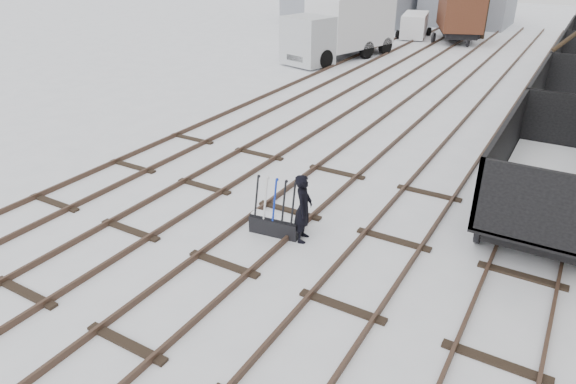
# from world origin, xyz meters

# --- Properties ---
(ground) EXTENTS (120.00, 120.00, 0.00)m
(ground) POSITION_xyz_m (0.00, 0.00, 0.00)
(ground) COLOR white
(ground) RESTS_ON ground
(tracks) EXTENTS (13.90, 52.00, 0.16)m
(tracks) POSITION_xyz_m (-0.00, 13.67, 0.07)
(tracks) COLOR black
(tracks) RESTS_ON ground
(ground_frame) EXTENTS (1.34, 0.58, 1.49)m
(ground_frame) POSITION_xyz_m (0.27, 1.82, 0.28)
(ground_frame) COLOR black
(ground_frame) RESTS_ON ground
(worker) EXTENTS (0.59, 0.74, 1.77)m
(worker) POSITION_xyz_m (1.02, 1.92, 0.88)
(worker) COLOR black
(worker) RESTS_ON ground
(freight_wagon_a) EXTENTS (2.59, 6.47, 2.64)m
(freight_wagon_a) POSITION_xyz_m (6.00, 6.10, 1.01)
(freight_wagon_a) COLOR black
(freight_wagon_a) RESTS_ON ground
(freight_wagon_b) EXTENTS (2.59, 6.47, 2.64)m
(freight_wagon_b) POSITION_xyz_m (6.00, 12.50, 1.01)
(freight_wagon_b) COLOR black
(freight_wagon_b) RESTS_ON ground
(box_van_wagon) EXTENTS (4.65, 6.15, 4.19)m
(box_van_wagon) POSITION_xyz_m (-2.63, 31.50, 2.44)
(box_van_wagon) COLOR black
(box_van_wagon) RESTS_ON ground
(lorry) EXTENTS (4.05, 8.46, 3.68)m
(lorry) POSITION_xyz_m (-7.37, 21.81, 1.89)
(lorry) COLOR black
(lorry) RESTS_ON ground
(panel_van) EXTENTS (2.50, 4.20, 1.73)m
(panel_van) POSITION_xyz_m (-5.86, 31.55, 0.90)
(panel_van) COLOR silver
(panel_van) RESTS_ON ground
(tree_far_left) EXTENTS (0.30, 0.30, 5.31)m
(tree_far_left) POSITION_xyz_m (-1.25, 33.59, 2.66)
(tree_far_left) COLOR black
(tree_far_left) RESTS_ON ground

